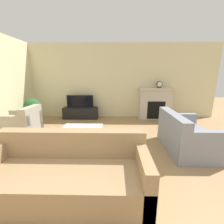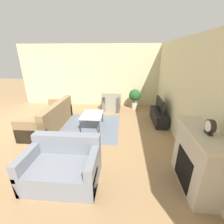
{
  "view_description": "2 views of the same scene",
  "coord_description": "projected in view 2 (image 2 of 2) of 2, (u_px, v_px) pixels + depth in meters",
  "views": [
    {
      "loc": [
        0.43,
        -0.88,
        1.61
      ],
      "look_at": [
        0.36,
        2.73,
        0.7
      ],
      "focal_mm": 24.0,
      "sensor_mm": 36.0,
      "label": 1
    },
    {
      "loc": [
        4.14,
        3.25,
        2.29
      ],
      "look_at": [
        0.22,
        2.94,
        0.75
      ],
      "focal_mm": 24.0,
      "sensor_mm": 36.0,
      "label": 2
    }
  ],
  "objects": [
    {
      "name": "area_rug",
      "position": [
        91.0,
        126.0,
        5.04
      ],
      "size": [
        2.11,
        1.86,
        0.0
      ],
      "color": "slate",
      "rests_on": "ground_plane"
    },
    {
      "name": "tv_stand",
      "position": [
        158.0,
        117.0,
        5.3
      ],
      "size": [
        1.27,
        0.37,
        0.42
      ],
      "color": "black",
      "rests_on": "ground_plane"
    },
    {
      "name": "couch_loveseat",
      "position": [
        63.0,
        166.0,
        2.84
      ],
      "size": [
        0.9,
        1.33,
        0.82
      ],
      "rotation": [
        0.0,
        0.0,
        1.57
      ],
      "color": "gray",
      "rests_on": "ground_plane"
    },
    {
      "name": "fireplace",
      "position": [
        197.0,
        158.0,
        2.6
      ],
      "size": [
        1.25,
        0.47,
        1.14
      ],
      "color": "#BCB2A3",
      "rests_on": "ground_plane"
    },
    {
      "name": "tv",
      "position": [
        160.0,
        105.0,
        5.14
      ],
      "size": [
        0.97,
        0.06,
        0.46
      ],
      "color": "#232328",
      "rests_on": "tv_stand"
    },
    {
      "name": "coffee_table",
      "position": [
        92.0,
        116.0,
        4.9
      ],
      "size": [
        0.91,
        0.66,
        0.44
      ],
      "color": "#333338",
      "rests_on": "ground_plane"
    },
    {
      "name": "wall_left",
      "position": [
        105.0,
        76.0,
        6.77
      ],
      "size": [
        0.06,
        7.77,
        2.7
      ],
      "color": "beige",
      "rests_on": "ground_plane"
    },
    {
      "name": "armchair_by_window",
      "position": [
        112.0,
        103.0,
        6.46
      ],
      "size": [
        0.9,
        0.76,
        0.82
      ],
      "rotation": [
        0.0,
        0.0,
        -1.62
      ],
      "color": "#9E937F",
      "rests_on": "ground_plane"
    },
    {
      "name": "ground_plane",
      "position": [
        23.0,
        128.0,
        4.92
      ],
      "size": [
        20.0,
        20.0,
        0.0
      ],
      "primitive_type": "plane",
      "color": "#9E7A51"
    },
    {
      "name": "mantel_clock",
      "position": [
        210.0,
        127.0,
        2.26
      ],
      "size": [
        0.21,
        0.07,
        0.24
      ],
      "color": "#28231E",
      "rests_on": "fireplace"
    },
    {
      "name": "potted_plant",
      "position": [
        135.0,
        96.0,
        6.49
      ],
      "size": [
        0.5,
        0.5,
        0.87
      ],
      "color": "beige",
      "rests_on": "ground_plane"
    },
    {
      "name": "wall_back",
      "position": [
        181.0,
        91.0,
        4.08
      ],
      "size": [
        8.35,
        0.06,
        2.7
      ],
      "color": "beige",
      "rests_on": "ground_plane"
    },
    {
      "name": "couch_sectional",
      "position": [
        50.0,
        119.0,
        4.93
      ],
      "size": [
        2.14,
        0.87,
        0.82
      ],
      "color": "#8C704C",
      "rests_on": "ground_plane"
    }
  ]
}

